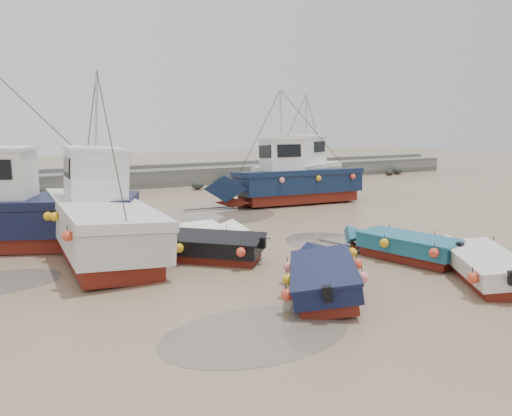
{
  "coord_description": "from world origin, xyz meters",
  "views": [
    {
      "loc": [
        -7.33,
        -12.29,
        4.51
      ],
      "look_at": [
        1.22,
        3.54,
        1.4
      ],
      "focal_mm": 35.0,
      "sensor_mm": 36.0,
      "label": 1
    }
  ],
  "objects_px": {
    "dinghy_5": "(189,235)",
    "person": "(41,243)",
    "cabin_boat_0": "(14,212)",
    "dinghy_3": "(482,260)",
    "cabin_boat_3": "(304,171)",
    "cabin_boat_2": "(289,180)",
    "dinghy_4": "(194,243)",
    "dinghy_1": "(326,271)",
    "cabin_boat_1": "(95,216)",
    "dinghy_2": "(399,242)"
  },
  "relations": [
    {
      "from": "dinghy_3",
      "to": "cabin_boat_0",
      "type": "distance_m",
      "value": 15.64
    },
    {
      "from": "dinghy_2",
      "to": "dinghy_5",
      "type": "relative_size",
      "value": 1.0
    },
    {
      "from": "cabin_boat_2",
      "to": "cabin_boat_0",
      "type": "bearing_deg",
      "value": 110.27
    },
    {
      "from": "dinghy_1",
      "to": "dinghy_4",
      "type": "bearing_deg",
      "value": 145.33
    },
    {
      "from": "dinghy_5",
      "to": "cabin_boat_3",
      "type": "xyz_separation_m",
      "value": [
        12.06,
        10.68,
        0.79
      ]
    },
    {
      "from": "dinghy_5",
      "to": "person",
      "type": "bearing_deg",
      "value": -130.67
    },
    {
      "from": "dinghy_3",
      "to": "person",
      "type": "distance_m",
      "value": 15.34
    },
    {
      "from": "cabin_boat_3",
      "to": "person",
      "type": "xyz_separation_m",
      "value": [
        -16.6,
        -6.96,
        -1.35
      ]
    },
    {
      "from": "dinghy_4",
      "to": "person",
      "type": "relative_size",
      "value": 3.08
    },
    {
      "from": "dinghy_5",
      "to": "cabin_boat_0",
      "type": "distance_m",
      "value": 6.33
    },
    {
      "from": "dinghy_1",
      "to": "cabin_boat_3",
      "type": "xyz_separation_m",
      "value": [
        10.37,
        16.5,
        0.8
      ]
    },
    {
      "from": "dinghy_4",
      "to": "cabin_boat_3",
      "type": "bearing_deg",
      "value": -3.26
    },
    {
      "from": "dinghy_1",
      "to": "cabin_boat_1",
      "type": "distance_m",
      "value": 8.5
    },
    {
      "from": "person",
      "to": "cabin_boat_2",
      "type": "bearing_deg",
      "value": 160.44
    },
    {
      "from": "dinghy_5",
      "to": "person",
      "type": "height_order",
      "value": "dinghy_5"
    },
    {
      "from": "cabin_boat_0",
      "to": "dinghy_2",
      "type": "bearing_deg",
      "value": -101.89
    },
    {
      "from": "cabin_boat_3",
      "to": "cabin_boat_1",
      "type": "bearing_deg",
      "value": -84.27
    },
    {
      "from": "cabin_boat_2",
      "to": "person",
      "type": "height_order",
      "value": "cabin_boat_2"
    },
    {
      "from": "person",
      "to": "dinghy_4",
      "type": "bearing_deg",
      "value": 97.48
    },
    {
      "from": "dinghy_2",
      "to": "cabin_boat_1",
      "type": "relative_size",
      "value": 0.49
    },
    {
      "from": "dinghy_3",
      "to": "dinghy_4",
      "type": "height_order",
      "value": "same"
    },
    {
      "from": "dinghy_5",
      "to": "cabin_boat_1",
      "type": "distance_m",
      "value": 3.3
    },
    {
      "from": "cabin_boat_1",
      "to": "person",
      "type": "relative_size",
      "value": 6.81
    },
    {
      "from": "dinghy_4",
      "to": "cabin_boat_2",
      "type": "height_order",
      "value": "cabin_boat_2"
    },
    {
      "from": "dinghy_3",
      "to": "cabin_boat_0",
      "type": "height_order",
      "value": "cabin_boat_0"
    },
    {
      "from": "dinghy_5",
      "to": "cabin_boat_2",
      "type": "bearing_deg",
      "value": 128.16
    },
    {
      "from": "dinghy_3",
      "to": "person",
      "type": "xyz_separation_m",
      "value": [
        -10.89,
        10.8,
        -0.55
      ]
    },
    {
      "from": "dinghy_2",
      "to": "dinghy_1",
      "type": "bearing_deg",
      "value": -175.58
    },
    {
      "from": "dinghy_3",
      "to": "cabin_boat_3",
      "type": "height_order",
      "value": "cabin_boat_3"
    },
    {
      "from": "dinghy_4",
      "to": "cabin_boat_2",
      "type": "relative_size",
      "value": 0.49
    },
    {
      "from": "cabin_boat_2",
      "to": "dinghy_4",
      "type": "bearing_deg",
      "value": 137.8
    },
    {
      "from": "dinghy_2",
      "to": "dinghy_4",
      "type": "height_order",
      "value": "same"
    },
    {
      "from": "cabin_boat_1",
      "to": "cabin_boat_3",
      "type": "distance_m",
      "value": 17.71
    },
    {
      "from": "dinghy_4",
      "to": "dinghy_2",
      "type": "bearing_deg",
      "value": -74.67
    },
    {
      "from": "cabin_boat_0",
      "to": "person",
      "type": "relative_size",
      "value": 6.16
    },
    {
      "from": "dinghy_1",
      "to": "dinghy_5",
      "type": "bearing_deg",
      "value": 138.88
    },
    {
      "from": "dinghy_4",
      "to": "cabin_boat_2",
      "type": "bearing_deg",
      "value": -4.2
    },
    {
      "from": "dinghy_4",
      "to": "dinghy_5",
      "type": "relative_size",
      "value": 0.93
    },
    {
      "from": "dinghy_2",
      "to": "dinghy_4",
      "type": "relative_size",
      "value": 1.08
    },
    {
      "from": "cabin_boat_0",
      "to": "dinghy_3",
      "type": "bearing_deg",
      "value": -109.23
    },
    {
      "from": "dinghy_1",
      "to": "cabin_boat_1",
      "type": "bearing_deg",
      "value": 155.9
    },
    {
      "from": "dinghy_1",
      "to": "cabin_boat_0",
      "type": "distance_m",
      "value": 11.51
    },
    {
      "from": "cabin_boat_2",
      "to": "person",
      "type": "xyz_separation_m",
      "value": [
        -13.11,
        -3.34,
        -1.34
      ]
    },
    {
      "from": "cabin_boat_1",
      "to": "person",
      "type": "height_order",
      "value": "cabin_boat_1"
    },
    {
      "from": "cabin_boat_2",
      "to": "dinghy_3",
      "type": "bearing_deg",
      "value": 175.97
    },
    {
      "from": "dinghy_2",
      "to": "cabin_boat_0",
      "type": "bearing_deg",
      "value": 130.48
    },
    {
      "from": "dinghy_3",
      "to": "cabin_boat_3",
      "type": "relative_size",
      "value": 0.57
    },
    {
      "from": "dinghy_2",
      "to": "cabin_boat_3",
      "type": "height_order",
      "value": "cabin_boat_3"
    },
    {
      "from": "dinghy_4",
      "to": "cabin_boat_1",
      "type": "height_order",
      "value": "cabin_boat_1"
    },
    {
      "from": "dinghy_3",
      "to": "dinghy_1",
      "type": "bearing_deg",
      "value": -162.89
    }
  ]
}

